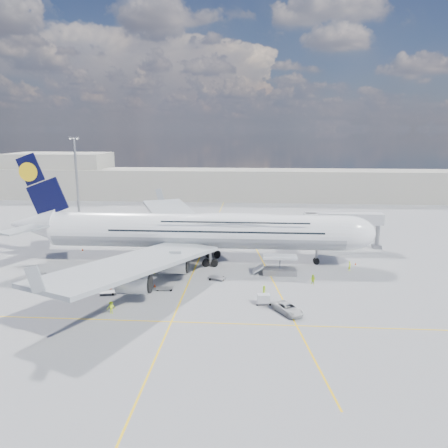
# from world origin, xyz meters

# --- Properties ---
(ground) EXTENTS (300.00, 300.00, 0.00)m
(ground) POSITION_xyz_m (0.00, 0.00, 0.00)
(ground) COLOR gray
(ground) RESTS_ON ground
(taxi_line_main) EXTENTS (0.25, 220.00, 0.01)m
(taxi_line_main) POSITION_xyz_m (0.00, 0.00, 0.01)
(taxi_line_main) COLOR yellow
(taxi_line_main) RESTS_ON ground
(taxi_line_cross) EXTENTS (120.00, 0.25, 0.01)m
(taxi_line_cross) POSITION_xyz_m (0.00, -20.00, 0.01)
(taxi_line_cross) COLOR yellow
(taxi_line_cross) RESTS_ON ground
(taxi_line_diag) EXTENTS (14.16, 99.06, 0.01)m
(taxi_line_diag) POSITION_xyz_m (14.00, 10.00, 0.01)
(taxi_line_diag) COLOR yellow
(taxi_line_diag) RESTS_ON ground
(airliner) EXTENTS (77.26, 79.15, 23.71)m
(airliner) POSITION_xyz_m (0.26, 10.00, 6.87)
(airliner) COLOR white
(airliner) RESTS_ON ground
(jet_bridge) EXTENTS (18.80, 12.10, 8.50)m
(jet_bridge) POSITION_xyz_m (29.81, 20.94, 6.85)
(jet_bridge) COLOR #B7B7BC
(jet_bridge) RESTS_ON ground
(cargo_loader) EXTENTS (8.53, 3.20, 3.67)m
(cargo_loader) POSITION_xyz_m (16.82, 2.89, 1.25)
(cargo_loader) COLOR silver
(cargo_loader) RESTS_ON ground
(light_mast) EXTENTS (3.00, 0.70, 25.50)m
(light_mast) POSITION_xyz_m (-40.00, 45.00, 13.21)
(light_mast) COLOR gray
(light_mast) RESTS_ON ground
(terminal) EXTENTS (180.00, 16.00, 12.00)m
(terminal) POSITION_xyz_m (0.00, 95.00, 6.00)
(terminal) COLOR #B2AD9E
(terminal) RESTS_ON ground
(hangar) EXTENTS (40.00, 22.00, 18.00)m
(hangar) POSITION_xyz_m (-70.00, 100.00, 9.00)
(hangar) COLOR #B2AD9E
(hangar) RESTS_ON ground
(tree_line) EXTENTS (160.00, 6.00, 8.00)m
(tree_line) POSITION_xyz_m (40.00, 140.00, 4.00)
(tree_line) COLOR #193814
(tree_line) RESTS_ON ground
(dolly_row_a) EXTENTS (2.93, 2.00, 0.39)m
(dolly_row_a) POSITION_xyz_m (-12.98, -9.85, 0.30)
(dolly_row_a) COLOR gray
(dolly_row_a) RESTS_ON ground
(dolly_row_b) EXTENTS (3.11, 1.67, 0.46)m
(dolly_row_b) POSITION_xyz_m (-10.06, 0.58, 0.35)
(dolly_row_b) COLOR gray
(dolly_row_b) RESTS_ON ground
(dolly_row_c) EXTENTS (3.06, 1.82, 0.43)m
(dolly_row_c) POSITION_xyz_m (-3.61, -7.19, 0.33)
(dolly_row_c) COLOR gray
(dolly_row_c) RESTS_ON ground
(dolly_back) EXTENTS (3.17, 2.21, 0.42)m
(dolly_back) POSITION_xyz_m (-29.67, -1.30, 0.33)
(dolly_back) COLOR gray
(dolly_back) RESTS_ON ground
(dolly_nose_far) EXTENTS (2.81, 1.73, 1.68)m
(dolly_nose_far) POSITION_xyz_m (13.61, -12.42, 0.90)
(dolly_nose_far) COLOR gray
(dolly_nose_far) RESTS_ON ground
(dolly_nose_near) EXTENTS (3.40, 2.67, 0.44)m
(dolly_nose_near) POSITION_xyz_m (5.03, -1.16, 0.34)
(dolly_nose_near) COLOR gray
(dolly_nose_near) RESTS_ON ground
(baggage_tug) EXTENTS (2.59, 1.51, 1.53)m
(baggage_tug) POSITION_xyz_m (-9.72, 0.90, 0.67)
(baggage_tug) COLOR white
(baggage_tug) RESTS_ON ground
(catering_truck_inner) EXTENTS (6.80, 2.94, 3.98)m
(catering_truck_inner) POSITION_xyz_m (-7.61, 30.81, 1.88)
(catering_truck_inner) COLOR gray
(catering_truck_inner) RESTS_ON ground
(catering_truck_outer) EXTENTS (8.11, 5.51, 4.47)m
(catering_truck_outer) POSITION_xyz_m (-15.83, 39.62, 2.08)
(catering_truck_outer) COLOR gray
(catering_truck_outer) RESTS_ON ground
(service_van) EXTENTS (5.24, 6.16, 1.57)m
(service_van) POSITION_xyz_m (17.29, -15.70, 0.78)
(service_van) COLOR silver
(service_van) RESTS_ON ground
(crew_nose) EXTENTS (0.80, 0.83, 1.91)m
(crew_nose) POSITION_xyz_m (31.08, 6.08, 0.95)
(crew_nose) COLOR #DDFF1A
(crew_nose) RESTS_ON ground
(crew_loader) EXTENTS (1.18, 1.12, 1.91)m
(crew_loader) POSITION_xyz_m (22.72, -2.72, 0.96)
(crew_loader) COLOR #B9E518
(crew_loader) RESTS_ON ground
(crew_wing) EXTENTS (0.44, 0.92, 1.52)m
(crew_wing) POSITION_xyz_m (-7.56, 1.39, 0.76)
(crew_wing) COLOR #C5FD1A
(crew_wing) RESTS_ON ground
(crew_van) EXTENTS (0.87, 0.83, 1.49)m
(crew_van) POSITION_xyz_m (13.78, -7.82, 0.75)
(crew_van) COLOR #AAE818
(crew_van) RESTS_ON ground
(crew_tug) EXTENTS (1.45, 1.14, 1.97)m
(crew_tug) POSITION_xyz_m (-9.73, -17.73, 0.99)
(crew_tug) COLOR #B9E117
(crew_tug) RESTS_ON ground
(cone_nose) EXTENTS (0.39, 0.39, 0.50)m
(cone_nose) POSITION_xyz_m (33.12, 9.95, 0.24)
(cone_nose) COLOR #E43F0C
(cone_nose) RESTS_ON ground
(cone_wing_left_inner) EXTENTS (0.39, 0.39, 0.50)m
(cone_wing_left_inner) POSITION_xyz_m (-0.08, 31.81, 0.24)
(cone_wing_left_inner) COLOR #E43F0C
(cone_wing_left_inner) RESTS_ON ground
(cone_wing_left_outer) EXTENTS (0.40, 0.40, 0.51)m
(cone_wing_left_outer) POSITION_xyz_m (-15.58, 33.24, 0.24)
(cone_wing_left_outer) COLOR #E43F0C
(cone_wing_left_outer) RESTS_ON ground
(cone_wing_right_inner) EXTENTS (0.46, 0.46, 0.58)m
(cone_wing_right_inner) POSITION_xyz_m (-5.69, -5.91, 0.28)
(cone_wing_right_inner) COLOR #E43F0C
(cone_wing_right_inner) RESTS_ON ground
(cone_wing_right_outer) EXTENTS (0.41, 0.41, 0.52)m
(cone_wing_right_outer) POSITION_xyz_m (-13.24, -7.51, 0.25)
(cone_wing_right_outer) COLOR #E43F0C
(cone_wing_right_outer) RESTS_ON ground
(cone_tail) EXTENTS (0.46, 0.46, 0.58)m
(cone_tail) POSITION_xyz_m (-27.92, 16.57, 0.28)
(cone_tail) COLOR #E43F0C
(cone_tail) RESTS_ON ground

